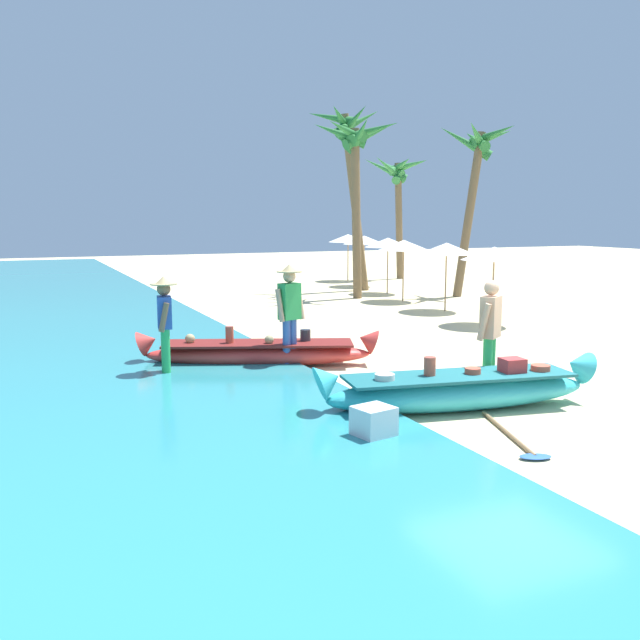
{
  "coord_description": "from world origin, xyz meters",
  "views": [
    {
      "loc": [
        -6.64,
        -7.98,
        2.64
      ],
      "look_at": [
        -1.94,
        2.66,
        0.9
      ],
      "focal_mm": 39.08,
      "sensor_mm": 36.0,
      "label": 1
    }
  ],
  "objects_px": {
    "palm_tree_mid_cluster": "(477,159)",
    "paddle": "(516,440)",
    "person_vendor_assistant": "(165,319)",
    "palm_tree_far_behind": "(398,178)",
    "person_tourist_customer": "(490,331)",
    "boat_cyan_foreground": "(459,390)",
    "palm_tree_leaning_seaward": "(355,151)",
    "palm_tree_tall_inland": "(348,146)",
    "boat_red_midground": "(258,352)",
    "person_vendor_hatted": "(290,309)",
    "cooler_box": "(374,425)"
  },
  "relations": [
    {
      "from": "palm_tree_mid_cluster",
      "to": "paddle",
      "type": "bearing_deg",
      "value": -124.23
    },
    {
      "from": "person_vendor_assistant",
      "to": "palm_tree_far_behind",
      "type": "relative_size",
      "value": 0.33
    },
    {
      "from": "person_vendor_assistant",
      "to": "palm_tree_mid_cluster",
      "type": "bearing_deg",
      "value": 33.51
    },
    {
      "from": "person_tourist_customer",
      "to": "palm_tree_mid_cluster",
      "type": "height_order",
      "value": "palm_tree_mid_cluster"
    },
    {
      "from": "person_tourist_customer",
      "to": "palm_tree_far_behind",
      "type": "distance_m",
      "value": 19.7
    },
    {
      "from": "boat_cyan_foreground",
      "to": "palm_tree_leaning_seaward",
      "type": "bearing_deg",
      "value": 69.67
    },
    {
      "from": "boat_cyan_foreground",
      "to": "palm_tree_far_behind",
      "type": "bearing_deg",
      "value": 62.41
    },
    {
      "from": "person_vendor_assistant",
      "to": "palm_tree_far_behind",
      "type": "height_order",
      "value": "palm_tree_far_behind"
    },
    {
      "from": "palm_tree_far_behind",
      "to": "palm_tree_leaning_seaward",
      "type": "bearing_deg",
      "value": -130.53
    },
    {
      "from": "palm_tree_mid_cluster",
      "to": "boat_cyan_foreground",
      "type": "bearing_deg",
      "value": -126.82
    },
    {
      "from": "paddle",
      "to": "palm_tree_far_behind",
      "type": "bearing_deg",
      "value": 63.7
    },
    {
      "from": "palm_tree_tall_inland",
      "to": "paddle",
      "type": "relative_size",
      "value": 3.58
    },
    {
      "from": "boat_cyan_foreground",
      "to": "palm_tree_far_behind",
      "type": "distance_m",
      "value": 20.62
    },
    {
      "from": "boat_red_midground",
      "to": "person_vendor_assistant",
      "type": "distance_m",
      "value": 1.85
    },
    {
      "from": "boat_cyan_foreground",
      "to": "paddle",
      "type": "relative_size",
      "value": 2.29
    },
    {
      "from": "boat_red_midground",
      "to": "palm_tree_far_behind",
      "type": "xyz_separation_m",
      "value": [
        10.98,
        14.13,
        3.96
      ]
    },
    {
      "from": "person_vendor_hatted",
      "to": "boat_red_midground",
      "type": "bearing_deg",
      "value": 137.52
    },
    {
      "from": "palm_tree_mid_cluster",
      "to": "palm_tree_far_behind",
      "type": "bearing_deg",
      "value": 82.6
    },
    {
      "from": "palm_tree_leaning_seaward",
      "to": "palm_tree_mid_cluster",
      "type": "xyz_separation_m",
      "value": [
        3.96,
        -0.93,
        -0.18
      ]
    },
    {
      "from": "boat_red_midground",
      "to": "paddle",
      "type": "bearing_deg",
      "value": -75.07
    },
    {
      "from": "palm_tree_mid_cluster",
      "to": "cooler_box",
      "type": "height_order",
      "value": "palm_tree_mid_cluster"
    },
    {
      "from": "person_tourist_customer",
      "to": "paddle",
      "type": "height_order",
      "value": "person_tourist_customer"
    },
    {
      "from": "person_vendor_hatted",
      "to": "palm_tree_far_behind",
      "type": "bearing_deg",
      "value": 54.06
    },
    {
      "from": "palm_tree_tall_inland",
      "to": "palm_tree_mid_cluster",
      "type": "bearing_deg",
      "value": -43.97
    },
    {
      "from": "person_vendor_hatted",
      "to": "cooler_box",
      "type": "xyz_separation_m",
      "value": [
        -0.59,
        -4.19,
        -0.84
      ]
    },
    {
      "from": "person_vendor_assistant",
      "to": "palm_tree_far_behind",
      "type": "xyz_separation_m",
      "value": [
        12.67,
        14.38,
        3.23
      ]
    },
    {
      "from": "boat_red_midground",
      "to": "palm_tree_mid_cluster",
      "type": "height_order",
      "value": "palm_tree_mid_cluster"
    },
    {
      "from": "person_vendor_hatted",
      "to": "palm_tree_leaning_seaward",
      "type": "relative_size",
      "value": 0.32
    },
    {
      "from": "boat_red_midground",
      "to": "person_tourist_customer",
      "type": "bearing_deg",
      "value": -53.6
    },
    {
      "from": "person_vendor_assistant",
      "to": "palm_tree_tall_inland",
      "type": "distance_m",
      "value": 14.48
    },
    {
      "from": "palm_tree_leaning_seaward",
      "to": "paddle",
      "type": "height_order",
      "value": "palm_tree_leaning_seaward"
    },
    {
      "from": "palm_tree_tall_inland",
      "to": "cooler_box",
      "type": "distance_m",
      "value": 17.48
    },
    {
      "from": "palm_tree_leaning_seaward",
      "to": "palm_tree_far_behind",
      "type": "bearing_deg",
      "value": 49.47
    },
    {
      "from": "palm_tree_tall_inland",
      "to": "palm_tree_leaning_seaward",
      "type": "xyz_separation_m",
      "value": [
        -0.79,
        -2.13,
        -0.35
      ]
    },
    {
      "from": "boat_cyan_foreground",
      "to": "boat_red_midground",
      "type": "bearing_deg",
      "value": 112.83
    },
    {
      "from": "person_tourist_customer",
      "to": "palm_tree_mid_cluster",
      "type": "distance_m",
      "value": 13.79
    },
    {
      "from": "palm_tree_mid_cluster",
      "to": "cooler_box",
      "type": "xyz_separation_m",
      "value": [
        -10.27,
        -12.17,
        -4.27
      ]
    },
    {
      "from": "palm_tree_leaning_seaward",
      "to": "paddle",
      "type": "distance_m",
      "value": 15.28
    },
    {
      "from": "person_vendor_assistant",
      "to": "cooler_box",
      "type": "xyz_separation_m",
      "value": [
        1.54,
        -4.35,
        -0.75
      ]
    },
    {
      "from": "boat_cyan_foreground",
      "to": "palm_tree_tall_inland",
      "type": "xyz_separation_m",
      "value": [
        5.36,
        14.44,
        4.74
      ]
    },
    {
      "from": "palm_tree_far_behind",
      "to": "palm_tree_tall_inland",
      "type": "bearing_deg",
      "value": -138.95
    },
    {
      "from": "palm_tree_tall_inland",
      "to": "palm_tree_far_behind",
      "type": "relative_size",
      "value": 1.25
    },
    {
      "from": "person_tourist_customer",
      "to": "cooler_box",
      "type": "bearing_deg",
      "value": -154.07
    },
    {
      "from": "boat_red_midground",
      "to": "palm_tree_leaning_seaward",
      "type": "relative_size",
      "value": 0.73
    },
    {
      "from": "person_vendor_assistant",
      "to": "paddle",
      "type": "distance_m",
      "value": 5.96
    },
    {
      "from": "person_vendor_hatted",
      "to": "palm_tree_far_behind",
      "type": "height_order",
      "value": "palm_tree_far_behind"
    },
    {
      "from": "boat_red_midground",
      "to": "person_vendor_hatted",
      "type": "relative_size",
      "value": 2.28
    },
    {
      "from": "person_tourist_customer",
      "to": "palm_tree_far_behind",
      "type": "height_order",
      "value": "palm_tree_far_behind"
    },
    {
      "from": "boat_red_midground",
      "to": "cooler_box",
      "type": "distance_m",
      "value": 4.6
    },
    {
      "from": "boat_red_midground",
      "to": "person_tourist_customer",
      "type": "distance_m",
      "value": 4.21
    }
  ]
}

